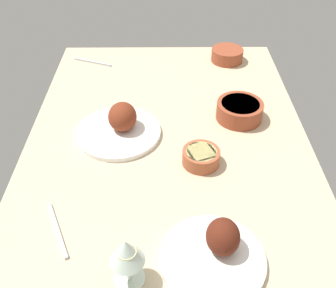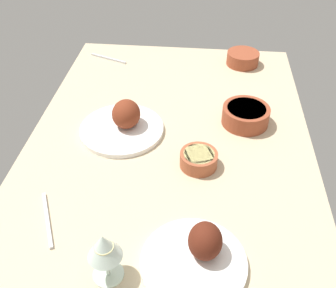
{
  "view_description": "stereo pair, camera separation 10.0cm",
  "coord_description": "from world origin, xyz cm",
  "views": [
    {
      "loc": [
        -91.45,
        0.75,
        82.65
      ],
      "look_at": [
        0.0,
        0.0,
        6.0
      ],
      "focal_mm": 41.56,
      "sensor_mm": 36.0,
      "label": 1
    },
    {
      "loc": [
        -90.98,
        -9.22,
        82.65
      ],
      "look_at": [
        0.0,
        0.0,
        6.0
      ],
      "focal_mm": 41.56,
      "sensor_mm": 36.0,
      "label": 2
    }
  ],
  "objects": [
    {
      "name": "bowl_potatoes",
      "position": [
        -6.45,
        -9.67,
        6.52
      ],
      "size": [
        11.05,
        11.05,
        4.58
      ],
      "color": "#A35133",
      "rests_on": "dining_table"
    },
    {
      "name": "dining_table",
      "position": [
        0.0,
        0.0,
        2.0
      ],
      "size": [
        140.0,
        90.0,
        4.0
      ],
      "primitive_type": "cube",
      "color": "#C6B28E",
      "rests_on": "ground"
    },
    {
      "name": "plate_near_viewer",
      "position": [
        8.07,
        15.32,
        6.92
      ],
      "size": [
        27.29,
        27.29,
        10.45
      ],
      "color": "white",
      "rests_on": "dining_table"
    },
    {
      "name": "spoon_loose",
      "position": [
        -30.9,
        27.79,
        4.4
      ],
      "size": [
        17.11,
        8.65,
        0.8
      ],
      "primitive_type": "cube",
      "rotation": [
        0.0,
        0.0,
        0.44
      ],
      "color": "silver",
      "rests_on": "dining_table"
    },
    {
      "name": "plate_center_main",
      "position": [
        -39.01,
        -10.81,
        6.66
      ],
      "size": [
        24.58,
        24.58,
        10.01
      ],
      "color": "white",
      "rests_on": "dining_table"
    },
    {
      "name": "wine_glass",
      "position": [
        -44.54,
        8.91,
        13.93
      ],
      "size": [
        7.6,
        7.6,
        14.0
      ],
      "color": "silver",
      "rests_on": "dining_table"
    },
    {
      "name": "fork_loose",
      "position": [
        55.82,
        31.16,
        4.4
      ],
      "size": [
        7.12,
        16.29,
        0.8
      ],
      "primitive_type": "cube",
      "rotation": [
        0.0,
        0.0,
        1.2
      ],
      "color": "silver",
      "rests_on": "dining_table"
    },
    {
      "name": "bowl_soup",
      "position": [
        57.26,
        -25.3,
        6.88
      ],
      "size": [
        13.11,
        13.11,
        5.28
      ],
      "color": "brown",
      "rests_on": "dining_table"
    },
    {
      "name": "bowl_onions",
      "position": [
        16.09,
        -24.3,
        7.29
      ],
      "size": [
        15.57,
        15.57,
        6.07
      ],
      "color": "brown",
      "rests_on": "dining_table"
    }
  ]
}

